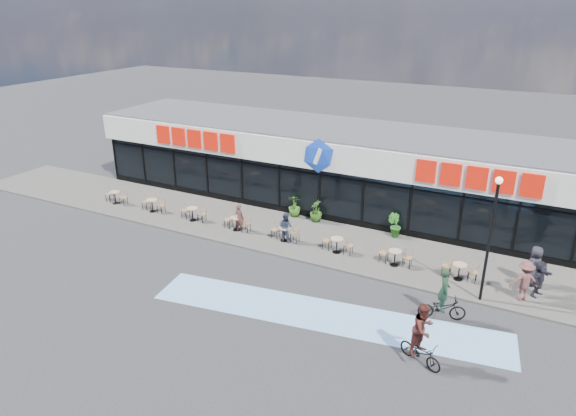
% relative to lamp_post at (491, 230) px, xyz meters
% --- Properties ---
extents(ground, '(120.00, 120.00, 0.00)m').
position_rel_lamp_post_xyz_m(ground, '(-9.23, -2.30, -3.21)').
color(ground, '#28282B').
rests_on(ground, ground).
extents(sidewalk, '(44.00, 5.00, 0.10)m').
position_rel_lamp_post_xyz_m(sidewalk, '(-9.23, 2.20, -3.16)').
color(sidewalk, '#514D47').
rests_on(sidewalk, ground).
extents(bike_lane, '(14.17, 4.13, 0.01)m').
position_rel_lamp_post_xyz_m(bike_lane, '(-5.23, -3.80, -3.21)').
color(bike_lane, '#76ACE0').
rests_on(bike_lane, ground).
extents(building, '(30.60, 6.57, 4.75)m').
position_rel_lamp_post_xyz_m(building, '(-9.23, 7.63, -0.88)').
color(building, black).
rests_on(building, ground).
extents(lamp_post, '(0.28, 0.28, 5.25)m').
position_rel_lamp_post_xyz_m(lamp_post, '(0.00, 0.00, 0.00)').
color(lamp_post, black).
rests_on(lamp_post, sidewalk).
extents(bistro_set_0, '(1.54, 0.62, 0.90)m').
position_rel_lamp_post_xyz_m(bistro_set_0, '(-21.04, 1.35, -2.66)').
color(bistro_set_0, tan).
rests_on(bistro_set_0, sidewalk).
extents(bistro_set_1, '(1.54, 0.62, 0.90)m').
position_rel_lamp_post_xyz_m(bistro_set_1, '(-18.19, 1.35, -2.66)').
color(bistro_set_1, tan).
rests_on(bistro_set_1, sidewalk).
extents(bistro_set_2, '(1.54, 0.62, 0.90)m').
position_rel_lamp_post_xyz_m(bistro_set_2, '(-15.34, 1.35, -2.66)').
color(bistro_set_2, tan).
rests_on(bistro_set_2, sidewalk).
extents(bistro_set_3, '(1.54, 0.62, 0.90)m').
position_rel_lamp_post_xyz_m(bistro_set_3, '(-12.49, 1.35, -2.66)').
color(bistro_set_3, tan).
rests_on(bistro_set_3, sidewalk).
extents(bistro_set_4, '(1.54, 0.62, 0.90)m').
position_rel_lamp_post_xyz_m(bistro_set_4, '(-9.64, 1.35, -2.66)').
color(bistro_set_4, tan).
rests_on(bistro_set_4, sidewalk).
extents(bistro_set_5, '(1.54, 0.62, 0.90)m').
position_rel_lamp_post_xyz_m(bistro_set_5, '(-6.79, 1.35, -2.66)').
color(bistro_set_5, tan).
rests_on(bistro_set_5, sidewalk).
extents(bistro_set_6, '(1.54, 0.62, 0.90)m').
position_rel_lamp_post_xyz_m(bistro_set_6, '(-3.94, 1.35, -2.66)').
color(bistro_set_6, tan).
rests_on(bistro_set_6, sidewalk).
extents(bistro_set_7, '(1.54, 0.62, 0.90)m').
position_rel_lamp_post_xyz_m(bistro_set_7, '(-1.09, 1.35, -2.66)').
color(bistro_set_7, tan).
rests_on(bistro_set_7, sidewalk).
extents(potted_plant_left, '(0.92, 0.92, 1.21)m').
position_rel_lamp_post_xyz_m(potted_plant_left, '(-9.24, 4.28, -2.51)').
color(potted_plant_left, '#244413').
rests_on(potted_plant_left, sidewalk).
extents(potted_plant_mid, '(0.85, 0.85, 1.22)m').
position_rel_lamp_post_xyz_m(potted_plant_mid, '(-10.62, 4.39, -2.50)').
color(potted_plant_mid, '#2C5317').
rests_on(potted_plant_mid, sidewalk).
extents(potted_plant_right, '(0.78, 0.68, 1.24)m').
position_rel_lamp_post_xyz_m(potted_plant_right, '(-4.84, 4.28, -2.50)').
color(potted_plant_right, '#225C1A').
rests_on(potted_plant_right, sidewalk).
extents(patron_left, '(0.60, 0.44, 1.53)m').
position_rel_lamp_post_xyz_m(patron_left, '(-12.25, 1.21, -2.35)').
color(patron_left, '#4D2C27').
rests_on(patron_left, sidewalk).
extents(patron_right, '(0.83, 0.68, 1.55)m').
position_rel_lamp_post_xyz_m(patron_right, '(-9.58, 1.29, -2.34)').
color(patron_right, '#343B51').
rests_on(patron_right, sidewalk).
extents(pedestrian_a, '(0.76, 0.98, 1.78)m').
position_rel_lamp_post_xyz_m(pedestrian_a, '(1.78, 2.23, -2.22)').
color(pedestrian_a, '#222029').
rests_on(pedestrian_a, sidewalk).
extents(pedestrian_b, '(0.97, 1.51, 1.56)m').
position_rel_lamp_post_xyz_m(pedestrian_b, '(2.02, 1.38, -2.34)').
color(pedestrian_b, black).
rests_on(pedestrian_b, sidewalk).
extents(pedestrian_c, '(1.27, 1.02, 1.72)m').
position_rel_lamp_post_xyz_m(pedestrian_c, '(1.49, 0.75, -2.25)').
color(pedestrian_c, brown).
rests_on(pedestrian_c, sidewalk).
extents(cyclist_a, '(1.75, 1.23, 2.29)m').
position_rel_lamp_post_xyz_m(cyclist_a, '(-1.26, -4.96, -2.24)').
color(cyclist_a, black).
rests_on(cyclist_a, ground).
extents(cyclist_b, '(1.92, 1.19, 2.16)m').
position_rel_lamp_post_xyz_m(cyclist_b, '(-1.17, -1.97, -2.50)').
color(cyclist_b, black).
rests_on(cyclist_b, ground).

